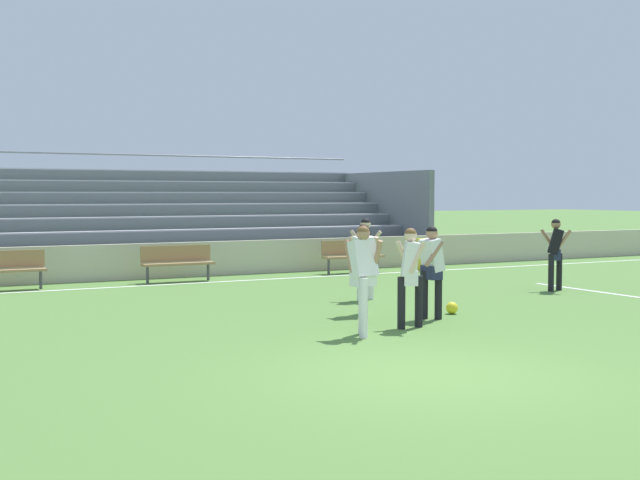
% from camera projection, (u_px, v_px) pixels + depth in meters
% --- Properties ---
extents(ground_plane, '(160.00, 160.00, 0.00)m').
position_uv_depth(ground_plane, '(429.00, 374.00, 10.00)').
color(ground_plane, '#517A38').
extents(field_line_sideline, '(44.00, 0.12, 0.01)m').
position_uv_depth(field_line_sideline, '(161.00, 285.00, 19.82)').
color(field_line_sideline, white).
rests_on(field_line_sideline, ground).
extents(field_line_penalty_mark, '(0.12, 4.40, 0.01)m').
position_uv_depth(field_line_penalty_mark, '(606.00, 293.00, 18.22)').
color(field_line_penalty_mark, white).
rests_on(field_line_penalty_mark, ground).
extents(sideline_wall, '(48.00, 0.16, 0.91)m').
position_uv_depth(sideline_wall, '(143.00, 261.00, 21.20)').
color(sideline_wall, beige).
rests_on(sideline_wall, ground).
extents(bleacher_stand, '(20.33, 6.01, 3.52)m').
position_uv_depth(bleacher_stand, '(90.00, 216.00, 24.13)').
color(bleacher_stand, '#B2B2B7').
rests_on(bleacher_stand, ground).
extents(bench_centre_sideline, '(1.80, 0.40, 0.90)m').
position_uv_depth(bench_centre_sideline, '(352.00, 253.00, 22.85)').
color(bench_centre_sideline, '#99754C').
rests_on(bench_centre_sideline, ground).
extents(bench_near_wall_gap, '(1.80, 0.40, 0.90)m').
position_uv_depth(bench_near_wall_gap, '(177.00, 260.00, 20.53)').
color(bench_near_wall_gap, '#99754C').
rests_on(bench_near_wall_gap, ground).
extents(bench_near_bin, '(1.80, 0.40, 0.90)m').
position_uv_depth(bench_near_bin, '(4.00, 266.00, 18.66)').
color(bench_near_bin, '#99754C').
rests_on(bench_near_bin, ground).
extents(trash_bin, '(0.54, 0.54, 0.90)m').
position_uv_depth(trash_bin, '(426.00, 255.00, 23.59)').
color(trash_bin, yellow).
rests_on(trash_bin, ground).
extents(player_white_wide_right, '(0.54, 0.45, 1.63)m').
position_uv_depth(player_white_wide_right, '(432.00, 264.00, 14.36)').
color(player_white_wide_right, black).
rests_on(player_white_wide_right, ground).
extents(player_white_deep_cover, '(0.48, 0.62, 1.63)m').
position_uv_depth(player_white_deep_cover, '(410.00, 269.00, 13.39)').
color(player_white_deep_cover, black).
rests_on(player_white_deep_cover, ground).
extents(player_dark_dropping_back, '(0.50, 0.71, 1.69)m').
position_uv_depth(player_dark_dropping_back, '(366.00, 251.00, 16.95)').
color(player_dark_dropping_back, white).
rests_on(player_dark_dropping_back, ground).
extents(player_white_pressing_high, '(0.48, 0.40, 1.64)m').
position_uv_depth(player_white_pressing_high, '(363.00, 261.00, 14.93)').
color(player_white_pressing_high, white).
rests_on(player_white_pressing_high, ground).
extents(player_white_overlapping, '(0.44, 0.51, 1.70)m').
position_uv_depth(player_white_overlapping, '(363.00, 270.00, 12.65)').
color(player_white_overlapping, white).
rests_on(player_white_overlapping, ground).
extents(player_dark_wide_left, '(0.52, 0.70, 1.62)m').
position_uv_depth(player_dark_wide_left, '(556.00, 248.00, 18.57)').
color(player_dark_wide_left, black).
rests_on(player_dark_wide_left, ground).
extents(soccer_ball, '(0.22, 0.22, 0.22)m').
position_uv_depth(soccer_ball, '(452.00, 308.00, 15.03)').
color(soccer_ball, yellow).
rests_on(soccer_ball, ground).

